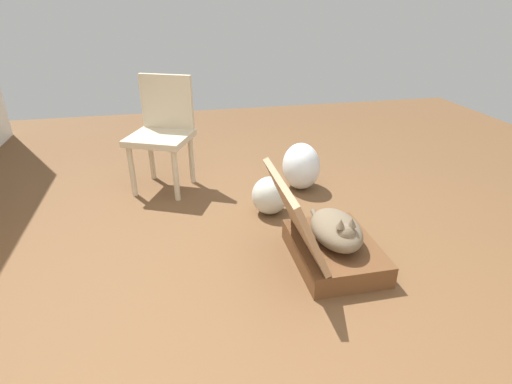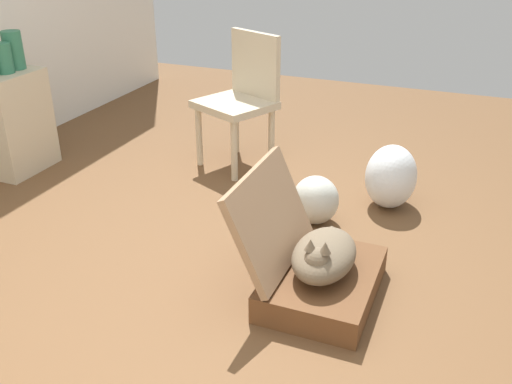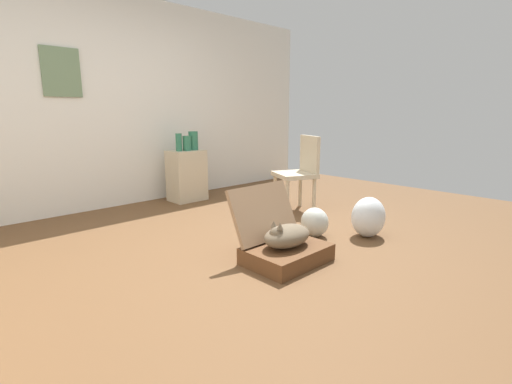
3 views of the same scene
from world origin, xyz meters
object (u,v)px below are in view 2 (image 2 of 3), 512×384
Objects in this scene: plastic_bag_white at (316,200)px; vase_short at (13,50)px; plastic_bag_clear at (391,176)px; cat at (324,255)px; suitcase_base at (322,283)px; vase_round at (3,58)px; side_table at (12,122)px; chair at (242,95)px.

plastic_bag_white is 2.23m from vase_short.
plastic_bag_clear is at bearing -83.37° from vase_short.
plastic_bag_clear is at bearing -6.44° from cat.
suitcase_base is 3.33× the size of vase_round.
vase_short reaches higher than plastic_bag_clear.
cat is 0.76× the size of side_table.
vase_round reaches higher than plastic_bag_clear.
vase_short is at bearing 72.11° from cat.
suitcase_base is 2.49m from side_table.
side_table is 0.75× the size of chair.
vase_short is at bearing 87.78° from plastic_bag_white.
plastic_bag_white is at bearing -92.22° from vase_short.
cat reaches higher than plastic_bag_white.
plastic_bag_white is (0.67, 0.24, 0.07)m from suitcase_base.
vase_round is (0.65, 2.35, 0.55)m from cat.
vase_short is at bearing 72.30° from suitcase_base.
suitcase_base is at bearing -2.45° from cat.
plastic_bag_clear is at bearing 9.86° from chair.
chair is (1.34, 0.98, 0.27)m from cat.
suitcase_base is 0.95× the size of side_table.
plastic_bag_white is (0.68, 0.24, -0.08)m from cat.
vase_short is 0.27× the size of chair.
plastic_bag_white is 2.21m from vase_round.
vase_round is at bearing -128.98° from chair.
suitcase_base is at bearing -105.05° from side_table.
chair is (1.33, 0.98, 0.43)m from suitcase_base.
suitcase_base is 1.71m from chair.
cat is at bearing -105.24° from side_table.
cat is 2.09× the size of vase_short.
cat is 2.50m from vase_round.
cat is 1.82× the size of plastic_bag_white.
side_table is 0.44m from vase_round.
plastic_bag_clear reaches higher than suitcase_base.
vase_round is (-0.12, -0.02, -0.03)m from vase_short.
cat reaches higher than suitcase_base.
vase_round reaches higher than suitcase_base.
suitcase_base is at bearing -107.70° from vase_short.
cat is 2.56m from vase_short.
suitcase_base is 1.67× the size of plastic_bag_clear.
cat is 0.57× the size of chair.
cat is at bearing -105.45° from vase_round.
plastic_bag_white is at bearing -89.13° from side_table.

